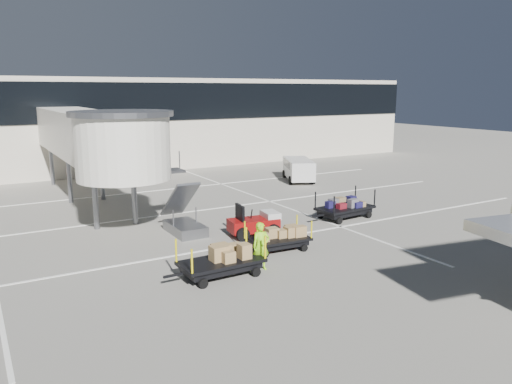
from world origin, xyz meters
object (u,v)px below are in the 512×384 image
Objects in this scene: suitcase_cart at (345,208)px; box_cart_far at (222,262)px; ground_worker at (261,246)px; box_cart_near at (276,239)px; minivan at (298,168)px; baggage_tug at (255,224)px.

box_cart_far is at bearing -160.48° from suitcase_cart.
suitcase_cart is 9.34m from ground_worker.
ground_worker reaches higher than box_cart_far.
box_cart_near is at bearing 55.21° from ground_worker.
suitcase_cart is 0.85× the size of minivan.
box_cart_far is at bearing -108.47° from minivan.
box_cart_near is 0.73× the size of minivan.
minivan is at bearing 45.90° from box_cart_far.
box_cart_far is 21.09m from minivan.
suitcase_cart is (5.98, 0.36, -0.03)m from baggage_tug.
box_cart_far is at bearing -125.15° from baggage_tug.
suitcase_cart is at bearing 11.22° from baggage_tug.
baggage_tug is at bearing 86.13° from box_cart_near.
suitcase_cart is at bearing 23.19° from box_cart_far.
ground_worker is at bearing -104.79° from minivan.
box_cart_near is 2.54m from ground_worker.
box_cart_far is 0.82× the size of minivan.
ground_worker is 20.09m from minivan.
ground_worker is (-8.14, -4.56, 0.41)m from suitcase_cart.
box_cart_far is at bearing -172.13° from ground_worker.
minivan is at bearing 55.80° from box_cart_near.
box_cart_far is at bearing -151.23° from box_cart_near.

